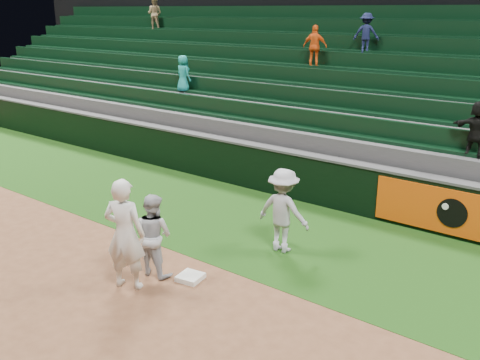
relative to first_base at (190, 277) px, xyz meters
name	(u,v)px	position (x,y,z in m)	size (l,w,h in m)	color
ground	(172,280)	(-0.25, -0.22, -0.05)	(70.00, 70.00, 0.00)	brown
foul_grass	(267,229)	(-0.25, 2.78, -0.04)	(36.00, 4.20, 0.01)	#14380E
first_base	(190,277)	(0.00, 0.00, 0.00)	(0.42, 0.42, 0.09)	white
first_baseman	(125,234)	(-0.71, -0.86, 0.96)	(0.74, 0.48, 2.02)	silver
baserunner	(153,235)	(-0.69, -0.22, 0.74)	(0.76, 0.59, 1.57)	#ACAEB7
base_coach	(283,211)	(0.63, 2.07, 0.83)	(1.12, 0.64, 1.73)	#A5A7B3
field_wall	(318,179)	(-0.23, 4.98, 0.59)	(36.00, 0.45, 1.25)	black
stadium_seating	(383,115)	(-0.26, 8.75, 1.65)	(36.00, 5.95, 5.20)	#39393B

